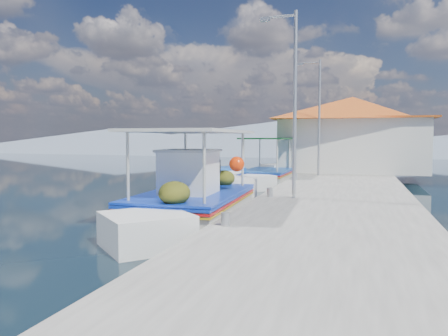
% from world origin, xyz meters
% --- Properties ---
extents(ground, '(160.00, 160.00, 0.00)m').
position_xyz_m(ground, '(0.00, 0.00, 0.00)').
color(ground, black).
rests_on(ground, ground).
extents(quay, '(5.00, 44.00, 0.50)m').
position_xyz_m(quay, '(5.90, 6.00, 0.25)').
color(quay, '#A9A69E').
rests_on(quay, ground).
extents(bollards, '(0.20, 17.20, 0.30)m').
position_xyz_m(bollards, '(3.80, 5.25, 0.65)').
color(bollards, '#A5A8AD').
rests_on(bollards, quay).
extents(main_caique, '(2.85, 9.04, 2.98)m').
position_xyz_m(main_caique, '(1.97, -0.18, 0.57)').
color(main_caique, white).
rests_on(main_caique, ground).
extents(caique_green_canopy, '(2.30, 7.30, 2.73)m').
position_xyz_m(caique_green_canopy, '(2.03, 10.39, 0.41)').
color(caique_green_canopy, white).
rests_on(caique_green_canopy, ground).
extents(caique_blue_hull, '(2.26, 7.17, 1.28)m').
position_xyz_m(caique_blue_hull, '(0.32, 6.17, 0.34)').
color(caique_blue_hull, '#1B4DA2').
rests_on(caique_blue_hull, ground).
extents(harbor_building, '(10.49, 10.49, 4.40)m').
position_xyz_m(harbor_building, '(6.20, 15.00, 2.78)').
color(harbor_building, silver).
rests_on(harbor_building, quay).
extents(lamp_post_near, '(1.21, 0.14, 6.00)m').
position_xyz_m(lamp_post_near, '(4.51, 2.00, 3.85)').
color(lamp_post_near, '#A5A8AD').
rests_on(lamp_post_near, quay).
extents(lamp_post_far, '(1.21, 0.14, 6.00)m').
position_xyz_m(lamp_post_far, '(4.51, 11.00, 3.85)').
color(lamp_post_far, '#A5A8AD').
rests_on(lamp_post_far, quay).
extents(mountain_ridge, '(171.40, 96.00, 5.50)m').
position_xyz_m(mountain_ridge, '(6.54, 56.00, 2.04)').
color(mountain_ridge, slate).
rests_on(mountain_ridge, ground).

